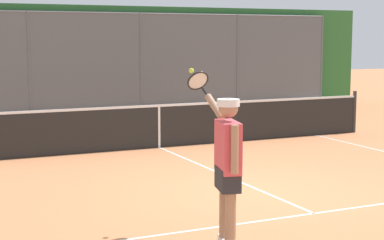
% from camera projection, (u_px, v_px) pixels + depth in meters
% --- Properties ---
extents(ground_plane, '(60.00, 60.00, 0.00)m').
position_uv_depth(ground_plane, '(262.00, 192.00, 10.01)').
color(ground_plane, '#C67A4C').
extents(court_line_markings, '(8.47, 10.62, 0.01)m').
position_uv_depth(court_line_markings, '(326.00, 219.00, 8.50)').
color(court_line_markings, white).
rests_on(court_line_markings, ground).
extents(fence_backdrop, '(20.30, 1.37, 3.41)m').
position_uv_depth(fence_backdrop, '(81.00, 61.00, 19.67)').
color(fence_backdrop, '#565B60').
rests_on(fence_backdrop, ground).
extents(tennis_net, '(10.88, 0.09, 1.07)m').
position_uv_depth(tennis_net, '(159.00, 126.00, 13.94)').
color(tennis_net, '#2D2D2D').
rests_on(tennis_net, ground).
extents(tennis_player, '(0.36, 1.45, 2.04)m').
position_uv_depth(tennis_player, '(227.00, 160.00, 7.23)').
color(tennis_player, silver).
rests_on(tennis_player, ground).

